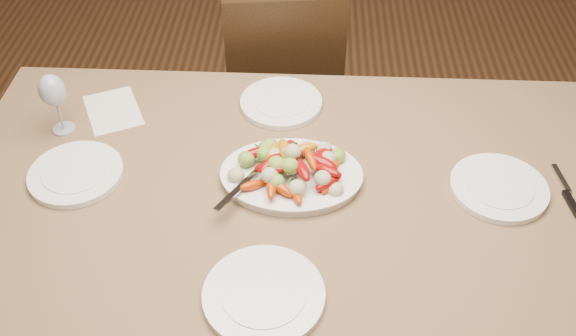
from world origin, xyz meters
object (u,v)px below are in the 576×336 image
(serving_platter, at_px, (291,177))
(wine_glass, at_px, (56,102))
(plate_right, at_px, (499,188))
(chair_far, at_px, (283,83))
(plate_near, at_px, (264,295))
(plate_far, at_px, (281,103))
(plate_left, at_px, (76,174))
(dining_table, at_px, (288,272))

(serving_platter, distance_m, wine_glass, 0.71)
(serving_platter, relative_size, plate_right, 1.44)
(chair_far, relative_size, plate_near, 3.38)
(serving_platter, bearing_deg, plate_far, 97.60)
(plate_left, height_order, plate_near, same)
(dining_table, relative_size, wine_glass, 8.98)
(wine_glass, bearing_deg, plate_far, 12.94)
(chair_far, xyz_separation_m, serving_platter, (0.07, -0.85, 0.30))
(dining_table, bearing_deg, plate_near, -96.13)
(dining_table, bearing_deg, plate_far, 95.86)
(wine_glass, bearing_deg, plate_near, -42.15)
(chair_far, height_order, plate_far, chair_far)
(plate_near, bearing_deg, chair_far, 90.87)
(plate_left, bearing_deg, dining_table, -0.86)
(wine_glass, bearing_deg, chair_far, 46.87)
(dining_table, bearing_deg, plate_left, 179.14)
(chair_far, height_order, plate_right, chair_far)
(chair_far, xyz_separation_m, plate_near, (0.02, -1.23, 0.29))
(plate_right, height_order, plate_far, same)
(chair_far, distance_m, plate_left, 1.04)
(plate_far, relative_size, wine_glass, 1.24)
(chair_far, relative_size, plate_right, 3.67)
(plate_left, distance_m, plate_near, 0.66)
(wine_glass, bearing_deg, dining_table, -16.91)
(serving_platter, distance_m, plate_far, 0.34)
(dining_table, xyz_separation_m, plate_right, (0.56, 0.00, 0.39))
(dining_table, height_order, chair_far, chair_far)
(chair_far, distance_m, wine_glass, 0.98)
(dining_table, bearing_deg, wine_glass, 163.09)
(dining_table, bearing_deg, serving_platter, 64.37)
(dining_table, relative_size, plate_near, 6.55)
(plate_near, bearing_deg, plate_left, 145.05)
(plate_left, distance_m, plate_far, 0.64)
(chair_far, relative_size, serving_platter, 2.55)
(dining_table, height_order, plate_far, plate_far)
(dining_table, height_order, plate_near, plate_near)
(chair_far, distance_m, serving_platter, 0.90)
(serving_platter, xyz_separation_m, plate_far, (-0.04, 0.33, -0.00))
(chair_far, distance_m, plate_far, 0.59)
(plate_right, distance_m, plate_near, 0.71)
(plate_far, height_order, wine_glass, wine_glass)
(serving_platter, relative_size, wine_glass, 1.82)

